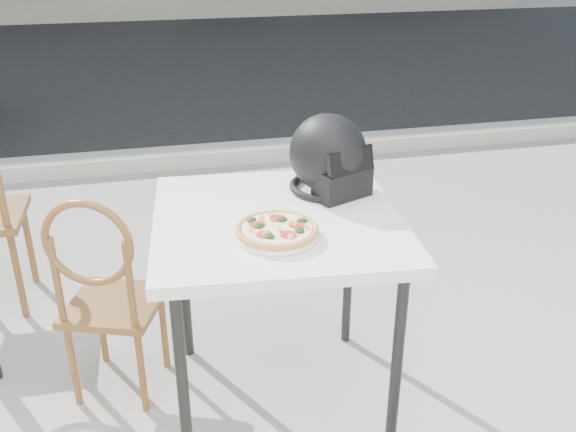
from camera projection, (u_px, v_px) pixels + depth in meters
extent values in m
plane|color=#9A9792|center=(200.00, 432.00, 2.49)|extent=(80.00, 80.00, 0.00)
cube|color=black|center=(145.00, 64.00, 8.66)|extent=(30.00, 8.00, 0.00)
cube|color=#A4A199|center=(160.00, 159.00, 5.11)|extent=(30.00, 0.25, 0.12)
cube|color=white|center=(277.00, 222.00, 2.31)|extent=(0.96, 0.96, 0.04)
cylinder|color=black|center=(183.00, 390.00, 2.12)|extent=(0.04, 0.04, 0.80)
cylinder|color=black|center=(396.00, 370.00, 2.21)|extent=(0.04, 0.04, 0.80)
cylinder|color=black|center=(184.00, 278.00, 2.77)|extent=(0.04, 0.04, 0.80)
cylinder|color=black|center=(349.00, 266.00, 2.86)|extent=(0.04, 0.04, 0.80)
cylinder|color=white|center=(277.00, 236.00, 2.15)|extent=(0.31, 0.31, 0.01)
torus|color=white|center=(277.00, 234.00, 2.15)|extent=(0.32, 0.32, 0.01)
cylinder|color=tan|center=(277.00, 231.00, 2.14)|extent=(0.31, 0.31, 0.01)
torus|color=tan|center=(277.00, 229.00, 2.14)|extent=(0.32, 0.32, 0.02)
cylinder|color=#B02213|center=(277.00, 229.00, 2.14)|extent=(0.28, 0.28, 0.00)
cylinder|color=#FEEFC2|center=(277.00, 228.00, 2.14)|extent=(0.27, 0.27, 0.00)
cylinder|color=red|center=(297.00, 225.00, 2.15)|extent=(0.06, 0.06, 0.00)
cylinder|color=red|center=(277.00, 218.00, 2.20)|extent=(0.06, 0.06, 0.00)
cylinder|color=red|center=(257.00, 225.00, 2.15)|extent=(0.06, 0.06, 0.00)
cylinder|color=red|center=(264.00, 235.00, 2.09)|extent=(0.06, 0.06, 0.00)
cylinder|color=red|center=(288.00, 235.00, 2.09)|extent=(0.06, 0.06, 0.00)
ellipsoid|color=black|center=(282.00, 219.00, 2.19)|extent=(0.04, 0.04, 0.01)
ellipsoid|color=black|center=(259.00, 226.00, 2.14)|extent=(0.05, 0.05, 0.01)
ellipsoid|color=black|center=(300.00, 230.00, 2.11)|extent=(0.03, 0.04, 0.01)
ellipsoid|color=black|center=(269.00, 236.00, 2.07)|extent=(0.05, 0.05, 0.01)
ellipsoid|color=black|center=(302.00, 220.00, 2.18)|extent=(0.04, 0.03, 0.01)
ellipsoid|color=black|center=(251.00, 220.00, 2.18)|extent=(0.05, 0.05, 0.01)
cylinder|color=#DED488|center=(280.00, 229.00, 2.11)|extent=(0.02, 0.02, 0.02)
cylinder|color=#DED488|center=(261.00, 217.00, 2.19)|extent=(0.03, 0.03, 0.02)
cylinder|color=#DED488|center=(296.00, 224.00, 2.15)|extent=(0.03, 0.02, 0.02)
cylinder|color=#DED488|center=(271.00, 214.00, 2.22)|extent=(0.02, 0.02, 0.02)
cylinder|color=#DED488|center=(291.00, 237.00, 2.06)|extent=(0.03, 0.02, 0.02)
cylinder|color=#DED488|center=(251.00, 229.00, 2.11)|extent=(0.03, 0.02, 0.02)
cylinder|color=#DED488|center=(306.00, 226.00, 2.13)|extent=(0.02, 0.02, 0.02)
cylinder|color=#DED488|center=(266.00, 233.00, 2.08)|extent=(0.03, 0.02, 0.02)
ellipsoid|color=black|center=(328.00, 153.00, 2.46)|extent=(0.39, 0.40, 0.30)
cube|color=black|center=(342.00, 183.00, 2.43)|extent=(0.24, 0.18, 0.12)
torus|color=black|center=(327.00, 186.00, 2.52)|extent=(0.39, 0.39, 0.03)
cube|color=black|center=(350.00, 161.00, 2.36)|extent=(0.21, 0.12, 0.09)
cube|color=brown|center=(115.00, 305.00, 2.58)|extent=(0.46, 0.46, 0.03)
cylinder|color=brown|center=(164.00, 329.00, 2.78)|extent=(0.04, 0.04, 0.39)
cylinder|color=brown|center=(101.00, 324.00, 2.81)|extent=(0.04, 0.04, 0.39)
cylinder|color=brown|center=(142.00, 371.00, 2.52)|extent=(0.04, 0.04, 0.39)
cylinder|color=brown|center=(73.00, 365.00, 2.56)|extent=(0.04, 0.04, 0.39)
cylinder|color=brown|center=(130.00, 287.00, 2.35)|extent=(0.04, 0.04, 0.37)
cylinder|color=brown|center=(57.00, 282.00, 2.38)|extent=(0.04, 0.04, 0.37)
torus|color=brown|center=(87.00, 244.00, 2.29)|extent=(0.33, 0.15, 0.35)
cylinder|color=brown|center=(29.00, 243.00, 3.41)|extent=(0.04, 0.04, 0.47)
cylinder|color=brown|center=(18.00, 275.00, 3.11)|extent=(0.04, 0.04, 0.47)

